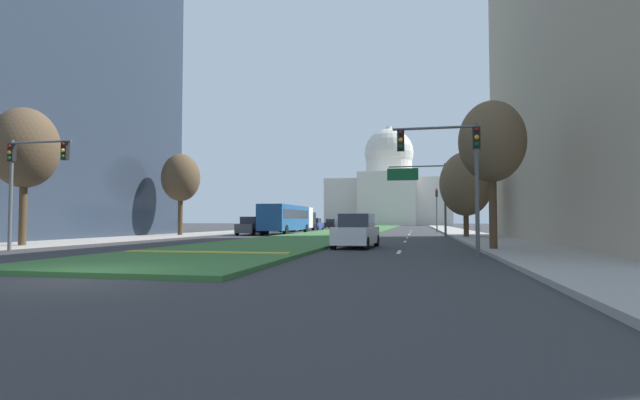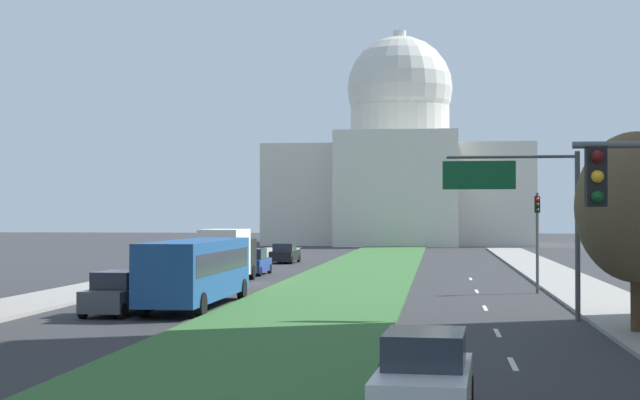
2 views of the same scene
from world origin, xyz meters
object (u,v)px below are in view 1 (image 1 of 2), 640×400
(capitol_building, at_px, (389,191))
(traffic_light_near_left, at_px, (27,169))
(sedan_midblock, at_px, (252,226))
(sedan_very_far, at_px, (332,224))
(street_tree_left_near, at_px, (25,148))
(sedan_lead_stopped, at_px, (356,232))
(traffic_light_near_right, at_px, (454,159))
(city_bus, at_px, (285,217))
(street_tree_left_mid, at_px, (181,178))
(box_truck_delivery, at_px, (303,219))
(overhead_guide_sign, at_px, (423,185))
(street_tree_right_near, at_px, (492,142))
(traffic_light_far_right, at_px, (437,204))
(street_tree_right_mid, at_px, (466,184))
(sedan_far_horizon, at_px, (315,224))
(sedan_distant, at_px, (291,226))

(capitol_building, height_order, traffic_light_near_left, capitol_building)
(sedan_midblock, bearing_deg, sedan_very_far, 89.88)
(capitol_building, bearing_deg, traffic_light_near_left, -94.49)
(traffic_light_near_left, bearing_deg, street_tree_left_near, 136.17)
(street_tree_left_near, xyz_separation_m, sedan_lead_stopped, (16.61, 3.89, -4.29))
(traffic_light_near_left, height_order, traffic_light_near_right, same)
(sedan_very_far, distance_m, city_bus, 39.77)
(street_tree_left_mid, xyz_separation_m, box_truck_delivery, (4.99, 24.87, -3.49))
(street_tree_left_mid, relative_size, sedan_very_far, 1.60)
(overhead_guide_sign, bearing_deg, sedan_very_far, 110.61)
(street_tree_left_near, xyz_separation_m, street_tree_right_near, (23.06, 1.95, -0.15))
(street_tree_right_near, xyz_separation_m, sedan_very_far, (-19.01, 63.97, -4.17))
(traffic_light_near_right, height_order, overhead_guide_sign, overhead_guide_sign)
(sedan_lead_stopped, bearing_deg, traffic_light_far_right, 80.57)
(sedan_lead_stopped, height_order, box_truck_delivery, box_truck_delivery)
(box_truck_delivery, bearing_deg, sedan_midblock, -90.80)
(street_tree_right_mid, relative_size, sedan_far_horizon, 1.54)
(sedan_very_far, bearing_deg, street_tree_right_near, -73.45)
(overhead_guide_sign, bearing_deg, sedan_midblock, 178.77)
(street_tree_left_near, relative_size, sedan_lead_stopped, 1.59)
(sedan_distant, bearing_deg, box_truck_delivery, 90.01)
(street_tree_right_near, bearing_deg, traffic_light_far_right, 91.82)
(traffic_light_near_left, distance_m, traffic_light_near_right, 19.24)
(sedan_lead_stopped, bearing_deg, sedan_very_far, 101.45)
(sedan_far_horizon, distance_m, sedan_very_far, 16.20)
(street_tree_left_near, height_order, street_tree_left_mid, street_tree_left_mid)
(overhead_guide_sign, bearing_deg, traffic_light_far_right, 82.79)
(capitol_building, bearing_deg, overhead_guide_sign, -84.89)
(street_tree_right_near, relative_size, sedan_lead_stopped, 1.51)
(capitol_building, xyz_separation_m, street_tree_left_near, (-11.50, -120.83, -5.25))
(traffic_light_near_left, distance_m, street_tree_left_near, 2.92)
(traffic_light_near_left, distance_m, sedan_lead_stopped, 16.07)
(traffic_light_far_right, height_order, street_tree_right_mid, street_tree_right_mid)
(traffic_light_near_right, xyz_separation_m, street_tree_left_mid, (-21.88, 19.18, 1.37))
(capitol_building, xyz_separation_m, traffic_light_far_right, (10.46, -84.68, -7.05))
(box_truck_delivery, bearing_deg, overhead_guide_sign, -50.93)
(sedan_far_horizon, bearing_deg, overhead_guide_sign, -59.51)
(sedan_lead_stopped, distance_m, sedan_far_horizon, 47.43)
(sedan_midblock, distance_m, sedan_very_far, 42.81)
(box_truck_delivery, bearing_deg, sedan_lead_stopped, -72.24)
(traffic_light_near_left, bearing_deg, sedan_distant, 86.48)
(sedan_lead_stopped, xyz_separation_m, city_bus, (-10.21, 22.34, 0.95))
(traffic_light_near_left, xyz_separation_m, street_tree_right_near, (21.17, 3.76, 1.16))
(street_tree_left_mid, bearing_deg, overhead_guide_sign, 13.65)
(traffic_light_far_right, distance_m, sedan_midblock, 22.37)
(street_tree_right_mid, relative_size, sedan_distant, 1.52)
(traffic_light_near_right, bearing_deg, sedan_midblock, 124.86)
(street_tree_right_mid, relative_size, sedan_very_far, 1.51)
(overhead_guide_sign, height_order, city_bus, overhead_guide_sign)
(box_truck_delivery, bearing_deg, sedan_distant, -89.99)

